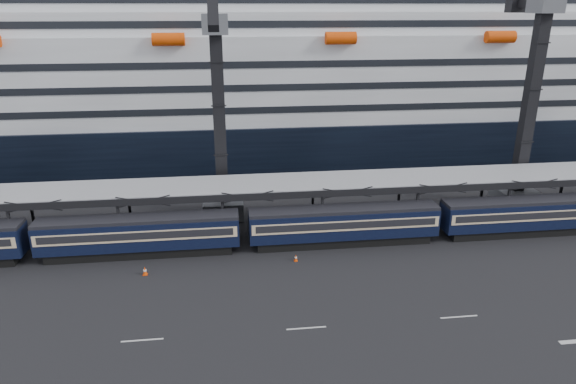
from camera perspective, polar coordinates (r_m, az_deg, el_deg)
name	(u,v)px	position (r m, az deg, el deg)	size (l,w,h in m)	color
ground	(461,289)	(46.92, 18.65, -10.15)	(260.00, 260.00, 0.00)	black
train	(376,222)	(52.65, 9.78, -3.28)	(133.05, 3.00, 4.05)	black
canopy	(409,179)	(56.57, 13.34, 1.42)	(130.00, 6.25, 5.53)	gray
cruise_ship	(338,75)	(84.84, 5.57, 12.84)	(214.09, 28.84, 34.00)	black
crane_dark_near	(219,113)	(55.84, -7.67, 8.64)	(4.50, 17.75, 35.08)	#505258
crane_dark_mid	(533,95)	(64.52, 25.61, 9.70)	(4.50, 18.24, 39.64)	#505258
traffic_cone_c	(145,271)	(48.19, -15.61, -8.42)	(0.41, 0.41, 0.83)	#EC4407
traffic_cone_d	(296,258)	(48.85, 0.87, -7.31)	(0.34, 0.34, 0.68)	#EC4407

